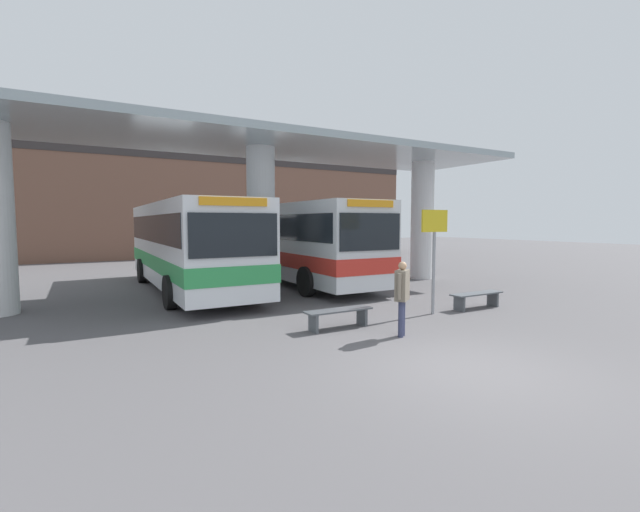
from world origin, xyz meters
name	(u,v)px	position (x,y,z in m)	size (l,w,h in m)	color
ground_plane	(471,370)	(0.00, 0.00, 0.00)	(100.00, 100.00, 0.00)	#565456
townhouse_backdrop	(169,183)	(0.00, 26.29, 5.27)	(40.00, 0.58, 9.05)	brown
station_canopy	(261,172)	(0.00, 9.44, 4.30)	(20.38, 5.46, 5.42)	silver
transit_bus_left_bay	(188,242)	(-2.17, 11.23, 1.78)	(2.90, 10.96, 3.19)	silver
transit_bus_center_bay	(297,239)	(2.23, 10.99, 1.81)	(2.80, 10.42, 3.24)	silver
waiting_bench_near_pillar	(477,297)	(4.35, 3.55, 0.35)	(1.78, 0.44, 0.46)	#4C5156
waiting_bench_mid_platform	(339,314)	(-0.43, 3.55, 0.34)	(1.70, 0.44, 0.46)	#4C5156
info_sign_platform	(434,240)	(2.69, 3.63, 2.04)	(0.90, 0.09, 2.86)	gray
pedestrian_waiting	(402,291)	(0.40, 2.25, 1.01)	(0.55, 0.45, 1.66)	#333856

